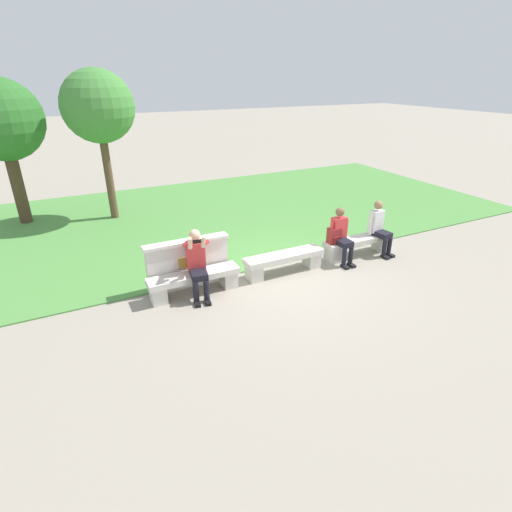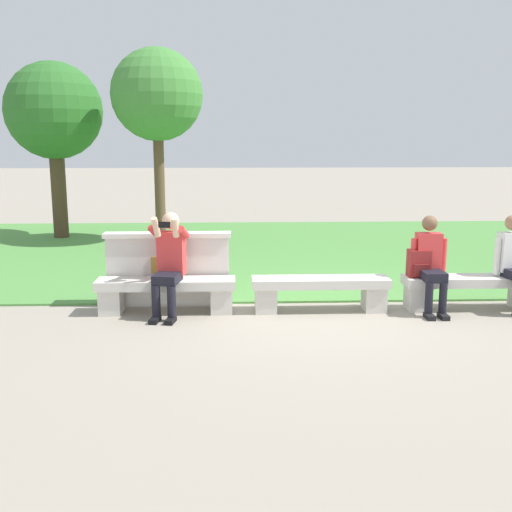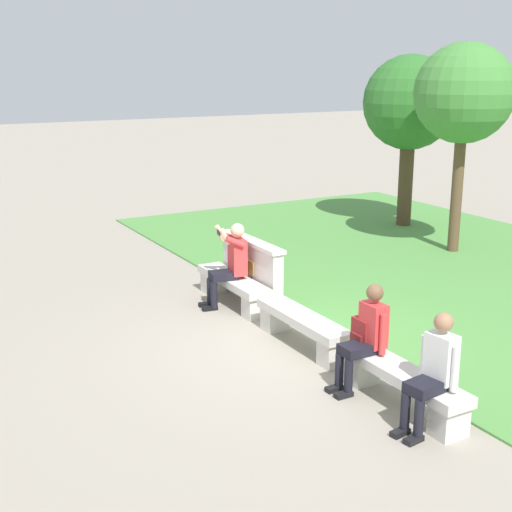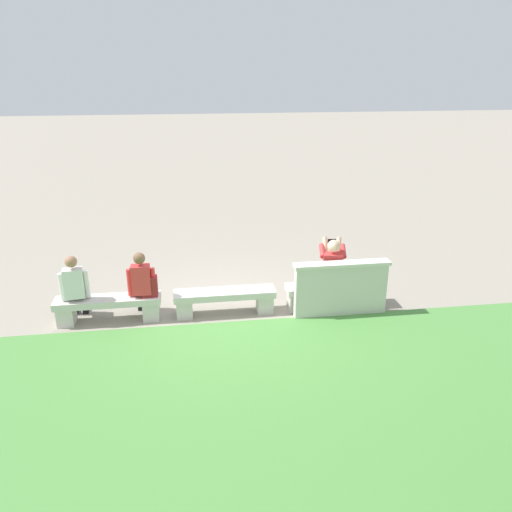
% 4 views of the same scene
% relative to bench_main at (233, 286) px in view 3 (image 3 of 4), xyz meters
% --- Properties ---
extents(ground_plane, '(80.00, 80.00, 0.00)m').
position_rel_bench_main_xyz_m(ground_plane, '(2.02, 0.00, -0.30)').
color(ground_plane, gray).
extents(bench_main, '(1.80, 0.40, 0.45)m').
position_rel_bench_main_xyz_m(bench_main, '(0.00, 0.00, 0.00)').
color(bench_main, beige).
rests_on(bench_main, ground).
extents(bench_near, '(1.80, 0.40, 0.45)m').
position_rel_bench_main_xyz_m(bench_near, '(2.02, 0.00, 0.00)').
color(bench_near, beige).
rests_on(bench_near, ground).
extents(bench_mid, '(1.80, 0.40, 0.45)m').
position_rel_bench_main_xyz_m(bench_mid, '(4.04, 0.00, 0.00)').
color(bench_mid, beige).
rests_on(bench_mid, ground).
extents(backrest_wall_with_plaque, '(1.70, 0.24, 1.01)m').
position_rel_bench_main_xyz_m(backrest_wall_with_plaque, '(-0.00, 0.34, 0.22)').
color(backrest_wall_with_plaque, beige).
rests_on(backrest_wall_with_plaque, ground).
extents(person_photographer, '(0.52, 0.76, 1.32)m').
position_rel_bench_main_xyz_m(person_photographer, '(0.06, -0.08, 0.44)').
color(person_photographer, black).
rests_on(person_photographer, ground).
extents(person_distant, '(0.48, 0.67, 1.26)m').
position_rel_bench_main_xyz_m(person_distant, '(3.45, -0.07, 0.38)').
color(person_distant, black).
rests_on(person_distant, ground).
extents(person_companion, '(0.48, 0.70, 1.26)m').
position_rel_bench_main_xyz_m(person_companion, '(4.57, -0.07, 0.38)').
color(person_companion, black).
rests_on(person_companion, ground).
extents(backpack, '(0.28, 0.24, 0.43)m').
position_rel_bench_main_xyz_m(backpack, '(3.32, 0.01, 0.33)').
color(backpack, maroon).
rests_on(backpack, bench_mid).
extents(tree_behind_wall, '(1.93, 1.93, 4.11)m').
position_rel_bench_main_xyz_m(tree_behind_wall, '(-0.68, 5.37, 2.82)').
color(tree_behind_wall, brown).
rests_on(tree_behind_wall, ground).
extents(tree_left_background, '(2.13, 2.13, 3.91)m').
position_rel_bench_main_xyz_m(tree_left_background, '(-3.04, 6.10, 2.51)').
color(tree_left_background, '#4C3826').
rests_on(tree_left_background, ground).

